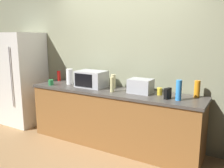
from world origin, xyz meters
The scene contains 15 objects.
ground_plane centered at (0.00, 0.00, 0.00)m, with size 8.00×8.00×0.00m, color #A87F51.
back_wall centered at (0.00, 0.81, 1.35)m, with size 6.40×0.10×2.70m, color gray.
counter_run centered at (0.00, 0.40, 0.45)m, with size 2.84×0.64×0.90m.
refrigerator centered at (-2.05, 0.40, 0.90)m, with size 0.72×0.73×1.80m.
microwave centered at (-0.42, 0.45, 1.04)m, with size 0.48×0.35×0.27m.
toaster_oven centered at (0.46, 0.46, 1.01)m, with size 0.34×0.26×0.21m, color #B7BABF.
paper_towel_roll centered at (-0.89, 0.45, 1.04)m, with size 0.12×0.12×0.27m, color white.
cordless_phone centered at (0.91, 0.32, 0.98)m, with size 0.05×0.11×0.15m, color black.
bottle_vinegar centered at (0.06, 0.30, 1.01)m, with size 0.06×0.06×0.23m, color beige.
bottle_dish_soap centered at (1.23, 0.61, 1.02)m, with size 0.08×0.08×0.24m, color orange.
bottle_hot_sauce centered at (-1.28, 0.61, 0.99)m, with size 0.06×0.06×0.19m, color red.
bottle_spray_cleaner centered at (1.05, 0.32, 1.04)m, with size 0.08×0.08×0.27m, color #338CE5.
bottle_hand_soap centered at (-0.06, 0.55, 1.01)m, with size 0.08×0.08×0.22m, color beige.
mug_green centered at (-1.12, 0.22, 0.95)m, with size 0.09×0.09×0.10m, color #2D8C47.
mug_yellow centered at (0.74, 0.48, 0.95)m, with size 0.08×0.08×0.10m, color yellow.
Camera 1 is at (1.80, -2.73, 1.72)m, focal length 37.97 mm.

